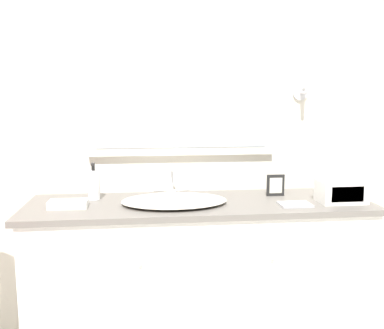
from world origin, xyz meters
name	(u,v)px	position (x,y,z in m)	size (l,w,h in m)	color
wall_back	(193,124)	(0.00, 0.61, 1.28)	(8.00, 0.18, 2.55)	silver
vanity_counter	(199,281)	(0.00, 0.31, 0.45)	(1.80, 0.56, 0.89)	white
sink_basin	(174,200)	(-0.14, 0.29, 0.91)	(0.54, 0.41, 0.17)	silver
soap_bottle	(94,184)	(-0.56, 0.43, 0.97)	(0.07, 0.07, 0.20)	white
appliance_box	(341,191)	(0.73, 0.21, 0.95)	(0.24, 0.15, 0.12)	white
picture_frame	(276,185)	(0.44, 0.40, 0.95)	(0.10, 0.01, 0.12)	black
hand_towel_near_sink	(68,204)	(-0.67, 0.26, 0.91)	(0.19, 0.10, 0.04)	white
metal_tray	(295,204)	(0.47, 0.18, 0.89)	(0.16, 0.12, 0.01)	#ADADB2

